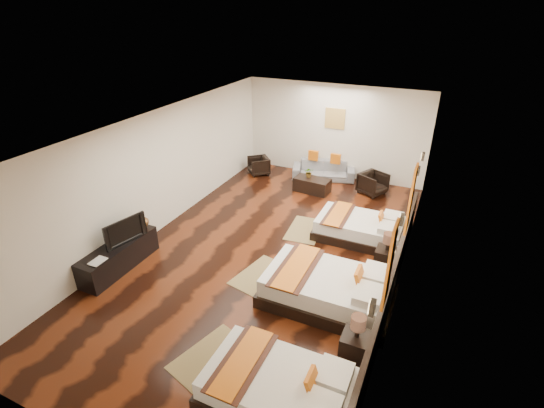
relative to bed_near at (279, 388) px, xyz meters
The scene contains 30 objects.
floor 3.67m from the bed_near, 117.62° to the left, with size 5.50×9.50×0.01m, color black.
ceiling 4.45m from the bed_near, 117.62° to the left, with size 5.50×9.50×0.01m, color white.
back_wall 8.25m from the bed_near, 101.98° to the left, with size 5.50×0.01×2.80m, color silver.
left_wall 5.62m from the bed_near, 143.91° to the left, with size 0.01×9.50×2.80m, color silver.
right_wall 3.59m from the bed_near, 71.97° to the left, with size 0.01×9.50×2.80m, color silver.
headboard_panel 2.65m from the bed_near, 67.43° to the left, with size 0.08×6.60×0.90m, color black.
bed_near is the anchor object (origin of this frame).
bed_mid 2.23m from the bed_near, 89.91° to the left, with size 2.30×1.44×0.88m.
bed_far 4.66m from the bed_near, 90.01° to the left, with size 1.96×1.23×0.75m.
nightstand_a 1.37m from the bed_near, 56.96° to the left, with size 0.42×0.42×0.84m.
nightstand_b 3.76m from the bed_near, 78.49° to the left, with size 0.42×0.42×0.84m.
jute_mat_near 1.31m from the bed_near, 168.31° to the left, with size 0.75×1.20×0.01m, color olive.
jute_mat_mid 2.84m from the bed_near, 121.12° to the left, with size 0.75×1.20×0.01m, color olive.
jute_mat_far 4.65m from the bed_near, 105.89° to the left, with size 0.75×1.20×0.01m, color olive.
tv_console 4.45m from the bed_near, 160.54° to the left, with size 0.50×1.80×0.55m, color black.
tv 4.50m from the bed_near, 158.14° to the left, with size 0.92×0.12×0.53m, color black.
book 4.30m from the bed_near, 168.16° to the left, with size 0.23×0.31×0.03m, color black.
figurine 4.76m from the bed_near, 152.23° to the left, with size 0.34×0.34×0.35m, color brown.
sofa 7.84m from the bed_near, 103.57° to the left, with size 1.85×0.72×0.54m, color slate.
armchair_left 8.06m from the bed_near, 118.15° to the left, with size 0.59×0.61×0.55m, color black.
armchair_right 7.15m from the bed_near, 91.92° to the left, with size 0.66×0.68×0.62m, color black.
coffee_table 6.82m from the bed_near, 105.64° to the left, with size 1.00×0.50×0.40m, color black.
table_plant 6.93m from the bed_near, 106.51° to the left, with size 0.26×0.23×0.29m, color #1F541C.
orange_panel_a 2.22m from the bed_near, 52.34° to the left, with size 0.04×0.40×1.30m, color #D86014.
orange_panel_b 3.96m from the bed_near, 73.71° to the left, with size 0.04×0.40×1.30m, color #D86014.
sconce_near 1.90m from the bed_near, 13.41° to the left, with size 0.07×0.12×0.18m.
sconce_mid 3.08m from the bed_near, 67.54° to the left, with size 0.07×0.12×0.18m.
sconce_far 5.01m from the bed_near, 77.73° to the left, with size 0.07×0.12×0.18m.
sconce_lounge 5.85m from the bed_near, 79.68° to the left, with size 0.07×0.12×0.18m.
gold_artwork 8.29m from the bed_near, 102.01° to the left, with size 0.60×0.04×0.60m, color #AD873F.
Camera 1 is at (3.11, -6.57, 4.90)m, focal length 26.29 mm.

